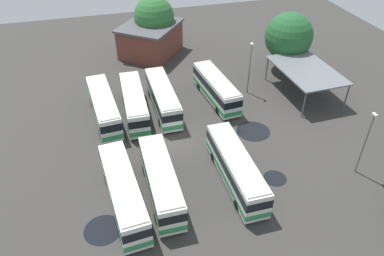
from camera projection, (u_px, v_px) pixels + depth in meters
ground_plane at (178, 142)px, 44.05m from camera, size 93.65×93.65×0.00m
bus_row0_slot1 at (236, 168)px, 37.79m from camera, size 11.75×2.66×3.48m
bus_row0_slot3 at (161, 180)px, 36.31m from camera, size 11.01×2.71×3.48m
bus_row0_slot4 at (123, 192)px, 35.11m from camera, size 11.89×3.54×3.48m
bus_row1_slot0 at (216, 88)px, 50.69m from camera, size 11.05×3.53×3.48m
bus_row1_slot2 at (163, 97)px, 48.72m from camera, size 11.57×2.66×3.48m
bus_row1_slot3 at (134, 103)px, 47.70m from camera, size 11.47×2.98×3.48m
bus_row1_slot4 at (104, 106)px, 47.01m from camera, size 11.77×3.52×3.48m
depot_building at (150, 39)px, 62.37m from camera, size 12.78×12.52×5.10m
maintenance_shelter at (307, 70)px, 50.96m from camera, size 11.17×7.37×3.85m
lamp_post_mid_lot at (365, 141)px, 37.57m from camera, size 0.56×0.28×7.51m
lamp_post_near_entrance at (250, 66)px, 50.88m from camera, size 0.56×0.28×7.51m
tree_northwest at (289, 36)px, 56.14m from camera, size 7.23×7.23×8.99m
tree_west_edge at (154, 16)px, 61.57m from camera, size 6.67×6.67×9.24m
puddle_between_rows at (253, 131)px, 45.83m from camera, size 4.19×4.19×0.01m
puddle_front_lane at (275, 178)px, 39.16m from camera, size 2.48×2.48×0.01m
puddle_back_corner at (103, 230)px, 33.77m from camera, size 3.52×3.52×0.01m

